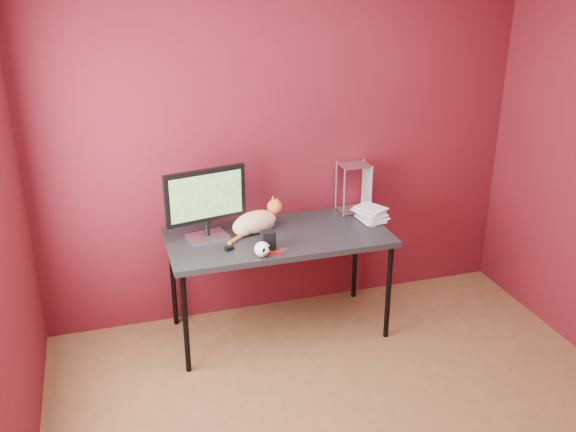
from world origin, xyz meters
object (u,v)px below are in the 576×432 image
object	(u,v)px
cat	(256,222)
desk	(279,242)
monitor	(206,200)
speaker	(268,241)
book_stack	(365,151)
skull_mug	(262,249)

from	to	relation	value
cat	desk	bearing A→B (deg)	-52.43
desk	monitor	world-z (taller)	monitor
speaker	book_stack	distance (m)	0.92
speaker	monitor	bearing A→B (deg)	141.66
speaker	book_stack	xyz separation A→B (m)	(0.75, 0.24, 0.47)
skull_mug	speaker	xyz separation A→B (m)	(0.07, 0.10, 0.01)
monitor	cat	bearing A→B (deg)	-11.27
speaker	book_stack	bearing A→B (deg)	18.36
desk	book_stack	size ratio (longest dim) A/B	1.44
monitor	skull_mug	size ratio (longest dim) A/B	5.06
monitor	cat	distance (m)	0.39
skull_mug	speaker	world-z (taller)	speaker
desk	cat	size ratio (longest dim) A/B	3.50
monitor	book_stack	world-z (taller)	book_stack
desk	speaker	size ratio (longest dim) A/B	12.38
monitor	book_stack	bearing A→B (deg)	-13.65
cat	monitor	bearing A→B (deg)	161.98
desk	skull_mug	world-z (taller)	skull_mug
speaker	skull_mug	bearing A→B (deg)	-122.64
monitor	skull_mug	bearing A→B (deg)	-65.30
cat	speaker	world-z (taller)	cat
monitor	desk	bearing A→B (deg)	-22.42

